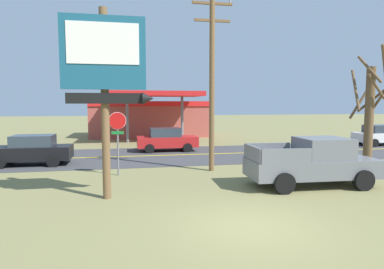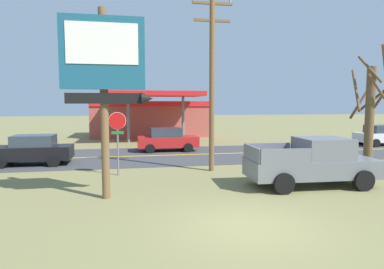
{
  "view_description": "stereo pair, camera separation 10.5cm",
  "coord_description": "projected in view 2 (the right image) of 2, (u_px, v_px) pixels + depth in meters",
  "views": [
    {
      "loc": [
        -3.24,
        -8.37,
        3.32
      ],
      "look_at": [
        0.0,
        8.0,
        1.8
      ],
      "focal_mm": 31.38,
      "sensor_mm": 36.0,
      "label": 1
    },
    {
      "loc": [
        -3.14,
        -8.39,
        3.32
      ],
      "look_at": [
        0.0,
        8.0,
        1.8
      ],
      "focal_mm": 31.38,
      "sensor_mm": 36.0,
      "label": 2
    }
  ],
  "objects": [
    {
      "name": "road_centre_line",
      "position": [
        178.0,
        155.0,
        21.8
      ],
      "size": [
        126.0,
        0.2,
        0.01
      ],
      "primitive_type": "cube",
      "color": "gold",
      "rests_on": "road_asphalt"
    },
    {
      "name": "gas_station",
      "position": [
        152.0,
        117.0,
        34.92
      ],
      "size": [
        12.0,
        11.5,
        4.4
      ],
      "color": "#A84C42",
      "rests_on": "ground"
    },
    {
      "name": "bare_tree",
      "position": [
        370.0,
        115.0,
        15.46
      ],
      "size": [
        1.89,
        1.82,
        5.92
      ],
      "color": "brown",
      "rests_on": "ground"
    },
    {
      "name": "car_red_mid_lane",
      "position": [
        167.0,
        139.0,
        23.61
      ],
      "size": [
        4.2,
        2.0,
        1.64
      ],
      "color": "red",
      "rests_on": "ground"
    },
    {
      "name": "utility_pole",
      "position": [
        212.0,
        77.0,
        16.33
      ],
      "size": [
        1.97,
        0.26,
        8.62
      ],
      "color": "brown",
      "rests_on": "ground"
    },
    {
      "name": "road_asphalt",
      "position": [
        178.0,
        155.0,
        21.81
      ],
      "size": [
        140.0,
        8.0,
        0.02
      ],
      "primitive_type": "cube",
      "color": "#3D3D3F",
      "rests_on": "ground"
    },
    {
      "name": "car_black_near_lane",
      "position": [
        32.0,
        150.0,
        18.22
      ],
      "size": [
        4.2,
        2.0,
        1.64
      ],
      "color": "black",
      "rests_on": "ground"
    },
    {
      "name": "pickup_grey_parked_on_lawn",
      "position": [
        313.0,
        163.0,
        13.52
      ],
      "size": [
        5.27,
        2.4,
        1.96
      ],
      "color": "slate",
      "rests_on": "ground"
    },
    {
      "name": "motel_sign",
      "position": [
        105.0,
        71.0,
        11.34
      ],
      "size": [
        3.06,
        0.54,
        6.56
      ],
      "color": "brown",
      "rests_on": "ground"
    },
    {
      "name": "stop_sign",
      "position": [
        118.0,
        132.0,
        15.47
      ],
      "size": [
        0.8,
        0.08,
        2.95
      ],
      "color": "slate",
      "rests_on": "ground"
    },
    {
      "name": "car_white_far_lane",
      "position": [
        382.0,
        135.0,
        26.85
      ],
      "size": [
        4.2,
        2.0,
        1.64
      ],
      "color": "silver",
      "rests_on": "ground"
    },
    {
      "name": "ground_plane",
      "position": [
        247.0,
        227.0,
        9.09
      ],
      "size": [
        180.0,
        180.0,
        0.0
      ],
      "primitive_type": "plane",
      "color": "olive"
    }
  ]
}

